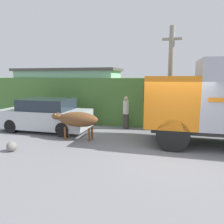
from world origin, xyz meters
The scene contains 8 objects.
ground_plane centered at (0.00, 0.00, 0.00)m, with size 60.00×60.00×0.00m, color gray.
hillside_embankment centered at (0.00, 6.67, 1.30)m, with size 32.00×6.06×2.60m.
building_backdrop centered at (-6.42, 5.10, 1.60)m, with size 6.51×2.70×3.17m.
brown_cow centered at (-3.98, 0.81, 0.86)m, with size 2.14×0.64×1.19m.
parked_suv centered at (-6.11, 1.80, 0.78)m, with size 4.39×1.86×1.60m.
pedestrian_on_hill centered at (-2.33, 3.20, 0.94)m, with size 0.35×0.35×1.69m.
utility_pole centered at (-0.20, 3.42, 2.62)m, with size 0.90×0.25×5.03m.
roadside_rock centered at (-5.65, -1.26, 0.18)m, with size 0.37×0.37×0.37m.
Camera 1 is at (-0.21, -7.65, 2.67)m, focal length 35.00 mm.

